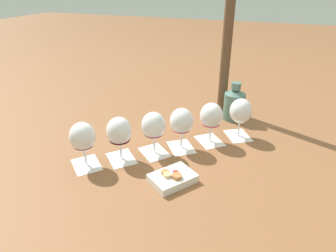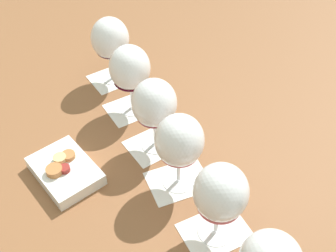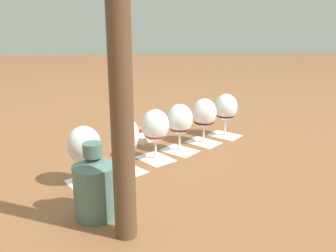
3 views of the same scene
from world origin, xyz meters
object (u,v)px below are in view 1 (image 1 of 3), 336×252
wine_glass_2 (182,123)px  wine_glass_4 (119,133)px  wine_glass_1 (211,117)px  wine_glass_5 (83,138)px  ceramic_vase (234,103)px  umbrella_pole (228,30)px  wine_glass_0 (241,113)px  snack_dish (173,178)px  wine_glass_3 (154,127)px

wine_glass_2 → wine_glass_4: size_ratio=1.00×
wine_glass_2 → wine_glass_4: 0.24m
wine_glass_1 → wine_glass_5: size_ratio=1.00×
wine_glass_4 → ceramic_vase: ceramic_vase is taller
wine_glass_1 → wine_glass_2: bearing=-45.9°
wine_glass_2 → umbrella_pole: size_ratio=0.21×
wine_glass_0 → wine_glass_4: size_ratio=1.00×
wine_glass_5 → snack_dish: bearing=93.0°
wine_glass_4 → ceramic_vase: bearing=146.8°
wine_glass_3 → wine_glass_5: bearing=-49.7°
wine_glass_0 → wine_glass_4: same height
wine_glass_0 → wine_glass_2: size_ratio=1.00×
ceramic_vase → snack_dish: 0.59m
wine_glass_4 → snack_dish: (0.07, 0.23, -0.10)m
ceramic_vase → umbrella_pole: 0.34m
wine_glass_0 → wine_glass_3: bearing=-48.4°
wine_glass_2 → ceramic_vase: 0.38m
umbrella_pole → ceramic_vase: bearing=41.1°
wine_glass_0 → snack_dish: size_ratio=0.95×
wine_glass_3 → umbrella_pole: size_ratio=0.21×
ceramic_vase → wine_glass_4: bearing=-33.2°
wine_glass_2 → ceramic_vase: size_ratio=0.93×
wine_glass_4 → wine_glass_3: bearing=130.6°
wine_glass_4 → wine_glass_5: bearing=-50.0°
wine_glass_3 → wine_glass_2: bearing=130.0°
wine_glass_1 → wine_glass_2: (0.09, -0.10, -0.00)m
wine_glass_2 → snack_dish: size_ratio=0.95×
wine_glass_0 → wine_glass_3: size_ratio=1.00×
wine_glass_4 → snack_dish: bearing=74.0°
wine_glass_0 → wine_glass_5: bearing=-49.0°
wine_glass_1 → snack_dish: size_ratio=0.95×
wine_glass_4 → umbrella_pole: size_ratio=0.21×
wine_glass_2 → umbrella_pole: 0.53m
wine_glass_0 → wine_glass_1: same height
wine_glass_0 → ceramic_vase: ceramic_vase is taller
ceramic_vase → umbrella_pole: (-0.09, -0.07, 0.32)m
wine_glass_5 → wine_glass_1: bearing=131.2°
wine_glass_3 → snack_dish: bearing=41.0°
wine_glass_4 → wine_glass_5: (0.08, -0.10, -0.00)m
wine_glass_5 → wine_glass_4: bearing=130.0°
wine_glass_1 → wine_glass_3: bearing=-47.8°
wine_glass_0 → wine_glass_2: bearing=-47.8°
wine_glass_0 → wine_glass_3: same height
wine_glass_3 → wine_glass_4: size_ratio=1.00×
ceramic_vase → snack_dish: ceramic_vase is taller
wine_glass_3 → ceramic_vase: bearing=151.1°
wine_glass_3 → umbrella_pole: 0.61m
wine_glass_4 → umbrella_pole: (-0.60, 0.26, 0.29)m
wine_glass_2 → wine_glass_0: bearing=132.2°
ceramic_vase → wine_glass_2: bearing=-22.8°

